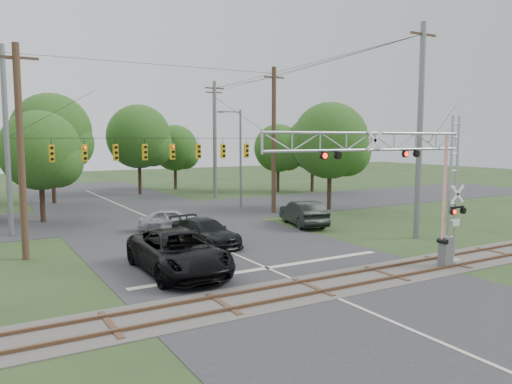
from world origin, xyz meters
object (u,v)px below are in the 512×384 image
car_dark (205,232)px  streetlight (239,153)px  traffic_signal_span (170,144)px  crossing_gantry (406,176)px  sedan_silver (172,220)px  pickup_black (178,252)px

car_dark → streetlight: 15.96m
traffic_signal_span → car_dark: (-1.23, -8.53, -4.84)m
crossing_gantry → sedan_silver: 16.19m
crossing_gantry → car_dark: bearing=117.0°
crossing_gantry → car_dark: size_ratio=2.13×
crossing_gantry → streetlight: (3.93, 22.46, 0.33)m
traffic_signal_span → car_dark: traffic_signal_span is taller
car_dark → sedan_silver: bearing=80.7°
sedan_silver → car_dark: bearing=-160.5°
sedan_silver → streetlight: bearing=-30.9°
sedan_silver → streetlight: (8.97, 7.50, 3.95)m
traffic_signal_span → pickup_black: bearing=-109.4°
crossing_gantry → traffic_signal_span: (-3.77, 18.36, 1.23)m
car_dark → pickup_black: bearing=-136.1°
car_dark → traffic_signal_span: bearing=72.2°
streetlight → sedan_silver: bearing=-140.1°
traffic_signal_span → pickup_black: size_ratio=2.86×
traffic_signal_span → sedan_silver: bearing=-110.3°
crossing_gantry → car_dark: crossing_gantry is taller
traffic_signal_span → pickup_black: 14.70m
crossing_gantry → streetlight: streetlight is taller
pickup_black → sedan_silver: 10.32m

